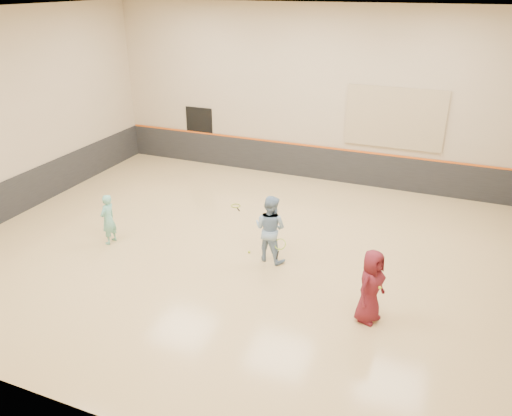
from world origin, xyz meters
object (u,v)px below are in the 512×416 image
at_px(instructor, 270,229).
at_px(spare_racket, 236,206).
at_px(girl, 108,219).
at_px(young_man, 371,286).

xyz_separation_m(instructor, spare_racket, (-2.20, 2.72, -0.88)).
relative_size(girl, young_man, 0.86).
bearing_deg(instructor, girl, 20.66).
bearing_deg(spare_racket, instructor, -51.07).
bearing_deg(girl, instructor, 101.14).
distance_m(instructor, young_man, 3.23).
relative_size(girl, instructor, 0.79).
distance_m(girl, spare_racket, 4.21).
height_order(instructor, spare_racket, instructor).
height_order(instructor, young_man, instructor).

